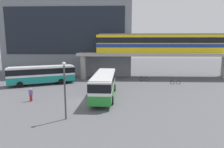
{
  "coord_description": "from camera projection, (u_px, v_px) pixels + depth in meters",
  "views": [
    {
      "loc": [
        4.39,
        -23.29,
        7.2
      ],
      "look_at": [
        3.18,
        8.19,
        2.2
      ],
      "focal_mm": 31.5,
      "sensor_mm": 36.0,
      "label": 1
    }
  ],
  "objects": [
    {
      "name": "station_building",
      "position": [
        72.0,
        36.0,
        47.92
      ],
      "size": [
        28.4,
        12.96,
        17.75
      ],
      "color": "slate",
      "rests_on": "ground_plane"
    },
    {
      "name": "bus_main",
      "position": [
        104.0,
        83.0,
        26.05
      ],
      "size": [
        2.9,
        11.08,
        3.22
      ],
      "color": "#268C33",
      "rests_on": "ground_plane"
    },
    {
      "name": "bicycle_green",
      "position": [
        175.0,
        82.0,
        34.62
      ],
      "size": [
        1.79,
        0.2,
        1.04
      ],
      "color": "black",
      "rests_on": "ground_plane"
    },
    {
      "name": "train",
      "position": [
        159.0,
        43.0,
        40.17
      ],
      "size": [
        25.64,
        2.96,
        3.84
      ],
      "color": "yellow",
      "rests_on": "elevated_platform"
    },
    {
      "name": "elevated_platform",
      "position": [
        157.0,
        56.0,
        40.6
      ],
      "size": [
        32.37,
        5.99,
        5.21
      ],
      "color": "#9E9B93",
      "rests_on": "ground_plane"
    },
    {
      "name": "ground_plane",
      "position": [
        94.0,
        85.0,
        34.15
      ],
      "size": [
        120.0,
        120.0,
        0.0
      ],
      "primitive_type": "plane",
      "color": "#515156"
    },
    {
      "name": "lamp_post",
      "position": [
        65.0,
        85.0,
        18.24
      ],
      "size": [
        0.36,
        0.36,
        5.48
      ],
      "color": "#3F3F44",
      "rests_on": "ground_plane"
    },
    {
      "name": "bicycle_brown",
      "position": [
        105.0,
        80.0,
        36.95
      ],
      "size": [
        1.79,
        0.16,
        1.04
      ],
      "color": "black",
      "rests_on": "ground_plane"
    },
    {
      "name": "bicycle_blue",
      "position": [
        144.0,
        79.0,
        37.49
      ],
      "size": [
        1.71,
        0.65,
        1.04
      ],
      "color": "black",
      "rests_on": "ground_plane"
    },
    {
      "name": "pedestrian_near_building",
      "position": [
        31.0,
        95.0,
        24.44
      ],
      "size": [
        0.47,
        0.46,
        1.62
      ],
      "color": "maroon",
      "rests_on": "ground_plane"
    },
    {
      "name": "bus_secondary",
      "position": [
        42.0,
        73.0,
        34.08
      ],
      "size": [
        11.08,
        6.96,
        3.22
      ],
      "color": "teal",
      "rests_on": "ground_plane"
    }
  ]
}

